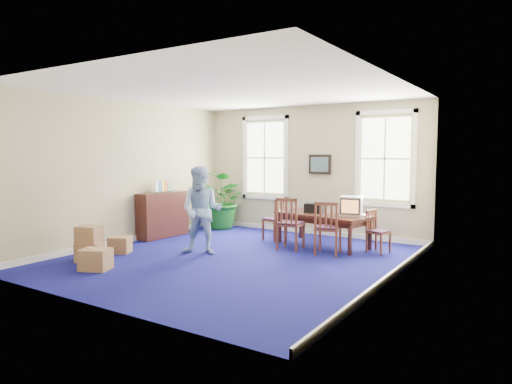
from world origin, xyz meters
The scene contains 25 objects.
floor centered at (0.00, 0.00, 0.00)m, with size 6.50×6.50×0.00m, color navy.
ceiling centered at (0.00, 0.00, 3.20)m, with size 6.50×6.50×0.00m, color white.
wall_back centered at (0.00, 3.25, 1.60)m, with size 6.50×6.50×0.00m, color tan.
wall_front centered at (0.00, -3.25, 1.60)m, with size 6.50×6.50×0.00m, color tan.
wall_left centered at (-3.00, 0.00, 1.60)m, with size 6.50×6.50×0.00m, color tan.
wall_right centered at (3.00, 0.00, 1.60)m, with size 6.50×6.50×0.00m, color tan.
baseboard_back centered at (0.00, 3.22, 0.06)m, with size 6.00×0.04×0.12m, color white.
baseboard_left centered at (-2.97, 0.00, 0.06)m, with size 0.04×6.50×0.12m, color white.
baseboard_right centered at (2.97, 0.00, 0.06)m, with size 0.04×6.50×0.12m, color white.
window_left centered at (-1.30, 3.23, 1.90)m, with size 1.40×0.12×2.20m, color white, non-canonical shape.
window_right centered at (1.90, 3.23, 1.90)m, with size 1.40×0.12×2.20m, color white, non-canonical shape.
wall_picture centered at (0.30, 3.20, 1.75)m, with size 0.58×0.06×0.48m, color black, non-canonical shape.
conference_table centered at (0.94, 2.02, 0.36)m, with size 2.08×0.95×0.71m, color #3E1B14, non-canonical shape.
crt_tv centered at (1.55, 2.07, 0.91)m, with size 0.45×0.49×0.41m, color #B7B7BC, non-canonical shape.
game_console centered at (1.84, 2.02, 0.74)m, with size 0.16×0.20×0.05m, color white.
equipment_bag centered at (0.70, 2.07, 0.81)m, with size 0.41×0.27×0.20m, color black.
chair_near_left centered at (0.51, 1.31, 0.55)m, with size 0.50×0.50×1.11m, color brown, non-canonical shape.
chair_near_right centered at (1.36, 1.31, 0.54)m, with size 0.48×0.48×1.08m, color brown, non-canonical shape.
chair_end_left centered at (-0.30, 2.02, 0.49)m, with size 0.44×0.44×0.98m, color brown, non-canonical shape.
chair_end_right centered at (2.17, 2.02, 0.43)m, with size 0.39×0.39×0.87m, color brown, non-canonical shape.
man centered at (-0.78, -0.04, 0.89)m, with size 0.87×0.67×1.77m, color #8FADD6.
credenza centered at (-2.75, 0.89, 0.54)m, with size 0.39×1.37×1.08m, color #3E1B14.
brochure_rack centered at (-2.73, 0.89, 1.22)m, with size 0.12×0.65×0.29m, color #99999E, non-canonical shape.
potted_plant centered at (-2.27, 2.66, 0.77)m, with size 1.39×1.21×1.54m, color #135917.
cardboard_boxes centered at (-1.99, -1.57, 0.35)m, with size 1.23×1.23×0.70m, color #A2724B, non-canonical shape.
Camera 1 is at (5.02, -7.09, 2.05)m, focal length 32.00 mm.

